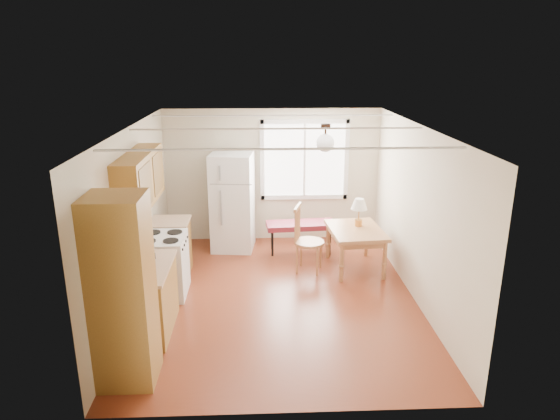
{
  "coord_description": "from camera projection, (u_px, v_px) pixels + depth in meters",
  "views": [
    {
      "loc": [
        -0.25,
        -6.65,
        3.43
      ],
      "look_at": [
        0.06,
        0.64,
        1.15
      ],
      "focal_mm": 32.0,
      "sensor_mm": 36.0,
      "label": 1
    }
  ],
  "objects": [
    {
      "name": "coffee_maker",
      "position": [
        144.0,
        252.0,
        6.31
      ],
      "size": [
        0.23,
        0.28,
        0.37
      ],
      "rotation": [
        0.0,
        0.0,
        -0.23
      ],
      "color": "black",
      "rests_on": "kitchen_run"
    },
    {
      "name": "pendant_light",
      "position": [
        325.0,
        142.0,
        7.12
      ],
      "size": [
        0.26,
        0.26,
        0.4
      ],
      "color": "#301D15",
      "rests_on": "room_shell"
    },
    {
      "name": "bench",
      "position": [
        301.0,
        226.0,
        8.92
      ],
      "size": [
        1.24,
        0.54,
        0.56
      ],
      "rotation": [
        0.0,
        0.0,
        0.08
      ],
      "color": "maroon",
      "rests_on": "ground"
    },
    {
      "name": "room_shell",
      "position": [
        277.0,
        217.0,
        7.0
      ],
      "size": [
        4.6,
        5.6,
        2.62
      ],
      "color": "#5A2012",
      "rests_on": "ground"
    },
    {
      "name": "table_lamp",
      "position": [
        359.0,
        206.0,
        8.23
      ],
      "size": [
        0.27,
        0.27,
        0.47
      ],
      "rotation": [
        0.0,
        0.0,
        -0.21
      ],
      "color": "#B67D3A",
      "rests_on": "dining_table"
    },
    {
      "name": "kettle",
      "position": [
        145.0,
        252.0,
        6.42
      ],
      "size": [
        0.12,
        0.12,
        0.23
      ],
      "color": "red",
      "rests_on": "kitchen_run"
    },
    {
      "name": "dining_table",
      "position": [
        356.0,
        235.0,
        8.21
      ],
      "size": [
        0.92,
        1.18,
        0.7
      ],
      "rotation": [
        0.0,
        0.0,
        0.08
      ],
      "color": "#99633B",
      "rests_on": "ground"
    },
    {
      "name": "refrigerator",
      "position": [
        232.0,
        202.0,
        9.01
      ],
      "size": [
        0.8,
        0.8,
        1.77
      ],
      "rotation": [
        0.0,
        0.0,
        -0.11
      ],
      "color": "white",
      "rests_on": "ground"
    },
    {
      "name": "kitchen_run",
      "position": [
        147.0,
        264.0,
        6.45
      ],
      "size": [
        0.65,
        3.4,
        2.2
      ],
      "color": "brown",
      "rests_on": "ground"
    },
    {
      "name": "window_unit",
      "position": [
        304.0,
        160.0,
        9.3
      ],
      "size": [
        1.64,
        0.05,
        1.51
      ],
      "color": "white",
      "rests_on": "room_shell"
    },
    {
      "name": "chair",
      "position": [
        303.0,
        234.0,
        8.11
      ],
      "size": [
        0.53,
        0.52,
        1.11
      ],
      "rotation": [
        0.0,
        0.0,
        -0.29
      ],
      "color": "#99633B",
      "rests_on": "ground"
    }
  ]
}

